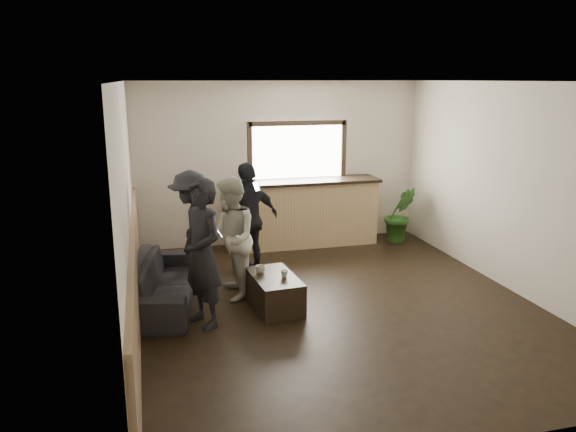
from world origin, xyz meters
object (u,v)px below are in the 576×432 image
object	(u,v)px
sofa	(162,282)
cup_a	(260,269)
person_a	(202,254)
cup_b	(284,274)
coffee_table	(274,292)
person_d	(249,219)
person_c	(192,229)
bar_counter	(301,209)
potted_plant	(400,214)
person_b	(230,239)

from	to	relation	value
sofa	cup_a	size ratio (longest dim) A/B	16.18
sofa	cup_a	bearing A→B (deg)	-94.23
cup_a	person_a	xyz separation A→B (m)	(-0.77, -0.44, 0.40)
cup_a	cup_b	xyz separation A→B (m)	(0.26, -0.23, -0.00)
coffee_table	person_d	distance (m)	1.48
cup_b	person_c	xyz separation A→B (m)	(-1.02, 1.14, 0.35)
bar_counter	person_a	bearing A→B (deg)	-124.70
sofa	potted_plant	bearing A→B (deg)	-55.58
cup_a	person_c	distance (m)	1.23
sofa	person_b	xyz separation A→B (m)	(0.89, -0.01, 0.51)
bar_counter	person_a	size ratio (longest dim) A/B	1.55
person_c	cup_a	bearing A→B (deg)	43.96
bar_counter	potted_plant	bearing A→B (deg)	-8.49
person_c	coffee_table	bearing A→B (deg)	44.33
sofa	bar_counter	bearing A→B (deg)	-38.56
sofa	coffee_table	distance (m)	1.45
cup_b	potted_plant	distance (m)	3.65
bar_counter	person_a	distance (m)	3.52
sofa	cup_a	world-z (taller)	sofa
sofa	person_d	xyz separation A→B (m)	(1.30, 0.86, 0.54)
sofa	cup_b	size ratio (longest dim) A/B	20.76
sofa	person_d	size ratio (longest dim) A/B	1.21
person_b	bar_counter	bearing A→B (deg)	143.86
cup_a	person_c	bearing A→B (deg)	130.39
sofa	person_d	distance (m)	1.65
sofa	person_a	size ratio (longest dim) A/B	1.15
person_a	person_c	size ratio (longest dim) A/B	1.07
cup_b	person_b	distance (m)	0.87
coffee_table	cup_b	world-z (taller)	cup_b
cup_b	person_b	world-z (taller)	person_b
cup_b	person_a	xyz separation A→B (m)	(-1.02, -0.21, 0.41)
cup_a	bar_counter	bearing A→B (deg)	63.25
sofa	potted_plant	distance (m)	4.60
cup_b	person_a	bearing A→B (deg)	-168.42
bar_counter	person_b	world-z (taller)	bar_counter
person_a	person_b	world-z (taller)	person_a
bar_counter	cup_b	bearing A→B (deg)	-110.04
bar_counter	cup_a	world-z (taller)	bar_counter
sofa	person_d	world-z (taller)	person_d
person_c	person_d	size ratio (longest dim) A/B	0.97
coffee_table	potted_plant	xyz separation A→B (m)	(2.84, 2.34, 0.29)
sofa	cup_b	xyz separation A→B (m)	(1.47, -0.55, 0.17)
cup_a	potted_plant	world-z (taller)	potted_plant
person_b	person_c	bearing A→B (deg)	-143.14
potted_plant	person_c	xyz separation A→B (m)	(-3.75, -1.28, 0.32)
cup_a	person_a	world-z (taller)	person_a
person_a	potted_plant	bearing A→B (deg)	98.87
potted_plant	person_a	bearing A→B (deg)	-145.00
person_c	cup_b	bearing A→B (deg)	45.59
coffee_table	cup_a	world-z (taller)	cup_a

